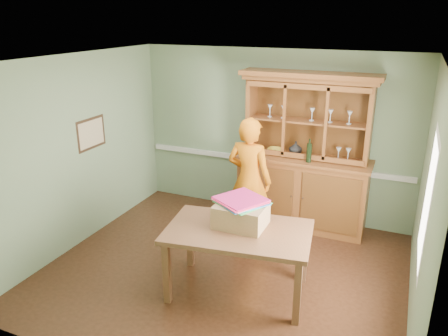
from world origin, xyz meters
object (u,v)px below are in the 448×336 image
at_px(china_hutch, 303,175).
at_px(person, 249,180).
at_px(dining_table, 238,237).
at_px(cardboard_box, 241,215).

xyz_separation_m(china_hutch, person, (-0.62, -0.75, 0.08)).
relative_size(dining_table, person, 0.97).
relative_size(china_hutch, cardboard_box, 4.15).
height_order(china_hutch, dining_table, china_hutch).
xyz_separation_m(cardboard_box, person, (-0.34, 1.21, -0.04)).
height_order(china_hutch, person, china_hutch).
relative_size(cardboard_box, person, 0.31).
distance_m(china_hutch, cardboard_box, 1.99).
relative_size(china_hutch, person, 1.30).
xyz_separation_m(china_hutch, dining_table, (-0.26, -2.08, -0.10)).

